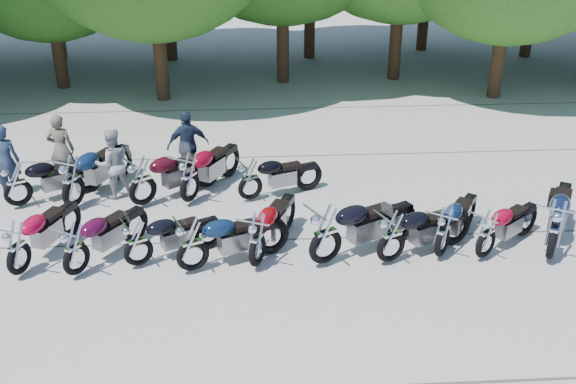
{
  "coord_description": "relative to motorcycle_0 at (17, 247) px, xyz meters",
  "views": [
    {
      "loc": [
        -0.76,
        -10.69,
        6.97
      ],
      "look_at": [
        0.0,
        1.5,
        1.1
      ],
      "focal_mm": 42.0,
      "sensor_mm": 36.0,
      "label": 1
    }
  ],
  "objects": [
    {
      "name": "ground",
      "position": [
        5.12,
        -0.44,
        -0.63
      ],
      "size": [
        90.0,
        90.0,
        0.0
      ],
      "primitive_type": "plane",
      "color": "gray",
      "rests_on": "ground"
    },
    {
      "name": "motorcycle_0",
      "position": [
        0.0,
        0.0,
        0.0
      ],
      "size": [
        1.44,
        2.33,
        1.26
      ],
      "primitive_type": null,
      "rotation": [
        0.0,
        0.0,
        2.77
      ],
      "color": "maroon",
      "rests_on": "ground"
    },
    {
      "name": "motorcycle_1",
      "position": [
        1.08,
        -0.08,
        -0.01
      ],
      "size": [
        1.79,
        2.18,
        1.24
      ],
      "primitive_type": null,
      "rotation": [
        0.0,
        0.0,
        2.54
      ],
      "color": "#370721",
      "rests_on": "ground"
    },
    {
      "name": "motorcycle_2",
      "position": [
        2.2,
        0.16,
        -0.06
      ],
      "size": [
        2.09,
        1.48,
        1.15
      ],
      "primitive_type": null,
      "rotation": [
        0.0,
        0.0,
        2.04
      ],
      "color": "black",
      "rests_on": "ground"
    },
    {
      "name": "motorcycle_3",
      "position": [
        3.25,
        -0.1,
        0.01
      ],
      "size": [
        2.36,
        1.52,
        1.28
      ],
      "primitive_type": null,
      "rotation": [
        0.0,
        0.0,
        1.97
      ],
      "color": "#0B1C34",
      "rests_on": "ground"
    },
    {
      "name": "motorcycle_4",
      "position": [
        4.47,
        0.02,
        0.01
      ],
      "size": [
        1.54,
        2.36,
        1.29
      ],
      "primitive_type": null,
      "rotation": [
        0.0,
        0.0,
        2.73
      ],
      "color": "maroon",
      "rests_on": "ground"
    },
    {
      "name": "motorcycle_5",
      "position": [
        5.78,
        0.0,
        0.09
      ],
      "size": [
        2.61,
        1.89,
        1.44
      ],
      "primitive_type": null,
      "rotation": [
        0.0,
        0.0,
        2.06
      ],
      "color": "black",
      "rests_on": "ground"
    },
    {
      "name": "motorcycle_6",
      "position": [
        7.05,
        -0.01,
        0.0
      ],
      "size": [
        2.31,
        1.57,
        1.26
      ],
      "primitive_type": null,
      "rotation": [
        0.0,
        0.0,
        2.01
      ],
      "color": "black",
      "rests_on": "ground"
    },
    {
      "name": "motorcycle_7",
      "position": [
        8.1,
        0.15,
        -0.02
      ],
      "size": [
        1.78,
        2.13,
        1.21
      ],
      "primitive_type": null,
      "rotation": [
        0.0,
        0.0,
        2.52
      ],
      "color": "black",
      "rests_on": "ground"
    },
    {
      "name": "motorcycle_8",
      "position": [
        8.94,
        0.04,
        -0.04
      ],
      "size": [
        2.03,
        1.79,
        1.18
      ],
      "primitive_type": null,
      "rotation": [
        0.0,
        0.0,
        2.24
      ],
      "color": "maroon",
      "rests_on": "ground"
    },
    {
      "name": "motorcycle_9",
      "position": [
        10.22,
        -0.07,
        0.09
      ],
      "size": [
        1.92,
        2.6,
        1.44
      ],
      "primitive_type": null,
      "rotation": [
        0.0,
        0.0,
        2.63
      ],
      "color": "black",
      "rests_on": "ground"
    },
    {
      "name": "motorcycle_10",
      "position": [
        -0.86,
        2.89,
        -0.01
      ],
      "size": [
        2.26,
        1.67,
        1.25
      ],
      "primitive_type": null,
      "rotation": [
        0.0,
        0.0,
        2.08
      ],
      "color": "black",
      "rests_on": "ground"
    },
    {
      "name": "motorcycle_11",
      "position": [
        0.4,
        2.79,
        0.08
      ],
      "size": [
        1.78,
        2.6,
        1.42
      ],
      "primitive_type": null,
      "rotation": [
        0.0,
        0.0,
        2.69
      ],
      "color": "#0E1F3D",
      "rests_on": "ground"
    },
    {
      "name": "motorcycle_12",
      "position": [
        1.94,
        2.77,
        0.05
      ],
      "size": [
        2.36,
        2.04,
        1.36
      ],
      "primitive_type": null,
      "rotation": [
        0.0,
        0.0,
        2.22
      ],
      "color": "#370711",
      "rests_on": "ground"
    },
    {
      "name": "motorcycle_13",
      "position": [
        2.99,
        2.88,
        0.05
      ],
      "size": [
        1.85,
        2.46,
        1.37
      ],
      "primitive_type": null,
      "rotation": [
        0.0,
        0.0,
        2.62
      ],
      "color": "maroon",
      "rests_on": "ground"
    },
    {
      "name": "motorcycle_14",
      "position": [
        4.37,
        2.9,
        -0.04
      ],
      "size": [
        2.17,
        1.35,
        1.18
      ],
      "primitive_type": null,
      "rotation": [
        0.0,
        0.0,
        1.95
      ],
      "color": "black",
      "rests_on": "ground"
    },
    {
      "name": "rider_0",
      "position": [
        -1.27,
        3.57,
        0.25
      ],
      "size": [
        0.65,
        0.42,
        1.77
      ],
      "primitive_type": "imported",
      "rotation": [
        0.0,
        0.0,
        3.14
      ],
      "color": "#202C44",
      "rests_on": "ground"
    },
    {
      "name": "rider_1",
      "position": [
        1.21,
        3.36,
        0.21
      ],
      "size": [
        0.99,
        0.89,
        1.68
      ],
      "primitive_type": "imported",
      "rotation": [
        0.0,
        0.0,
        3.52
      ],
      "color": "#9B9C9E",
      "rests_on": "ground"
    },
    {
      "name": "rider_2",
      "position": [
        2.88,
        4.29,
        0.25
      ],
      "size": [
        1.11,
        0.69,
        1.77
      ],
      "primitive_type": "imported",
      "rotation": [
        0.0,
        0.0,
        3.41
      ],
      "color": "#1C2A3C",
      "rests_on": "ground"
    },
    {
      "name": "rider_3",
      "position": [
        -0.16,
        4.22,
        0.25
      ],
      "size": [
        0.68,
        0.49,
        1.77
      ],
      "primitive_type": "imported",
      "rotation": [
        0.0,
        0.0,
        3.04
      ],
      "color": "brown",
      "rests_on": "ground"
    }
  ]
}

